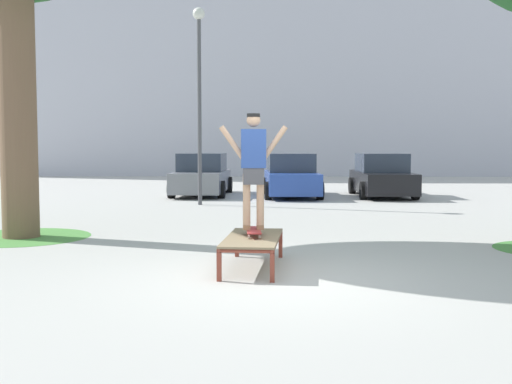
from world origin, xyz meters
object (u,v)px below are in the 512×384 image
object	(u,v)px
skater	(253,163)
car_black	(382,177)
skate_box	(253,240)
car_grey	(202,176)
skateboard	(253,231)
light_post	(199,76)
car_blue	(291,177)

from	to	relation	value
skater	car_black	xyz separation A→B (m)	(4.04, 12.95, -0.84)
skate_box	car_grey	bearing A→B (deg)	99.79
skateboard	light_post	xyz separation A→B (m)	(-1.95, 9.64, 3.29)
car_black	light_post	bearing A→B (deg)	-151.07
skate_box	skateboard	bearing A→B (deg)	86.22
car_blue	light_post	size ratio (longest dim) A/B	0.74
skater	car_grey	size ratio (longest dim) A/B	0.40
car_grey	car_black	distance (m)	6.36
car_black	light_post	distance (m)	7.52
car_blue	skate_box	bearing A→B (deg)	-93.83
skate_box	light_post	bearing A→B (deg)	101.27
skate_box	light_post	size ratio (longest dim) A/B	0.33
skateboard	car_grey	distance (m)	13.49
skateboard	car_black	world-z (taller)	car_black
car_grey	car_blue	xyz separation A→B (m)	(3.17, -0.46, 0.00)
skateboard	car_grey	size ratio (longest dim) A/B	0.19
car_grey	skateboard	bearing A→B (deg)	-80.11
skater	car_black	size ratio (longest dim) A/B	0.40
skateboard	car_grey	xyz separation A→B (m)	(-2.32, 13.29, 0.15)
skater	light_post	size ratio (longest dim) A/B	0.29
skate_box	light_post	xyz separation A→B (m)	(-1.94, 9.74, 3.41)
car_grey	car_black	size ratio (longest dim) A/B	1.00
skater	car_blue	bearing A→B (deg)	86.17
car_grey	car_blue	size ratio (longest dim) A/B	0.99
car_blue	skater	bearing A→B (deg)	-93.83
car_grey	car_blue	distance (m)	3.21
skate_box	skater	size ratio (longest dim) A/B	1.15
skateboard	light_post	world-z (taller)	light_post
skate_box	light_post	distance (m)	10.50
skateboard	car_blue	size ratio (longest dim) A/B	0.19
car_grey	light_post	world-z (taller)	light_post
car_blue	car_grey	bearing A→B (deg)	171.71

